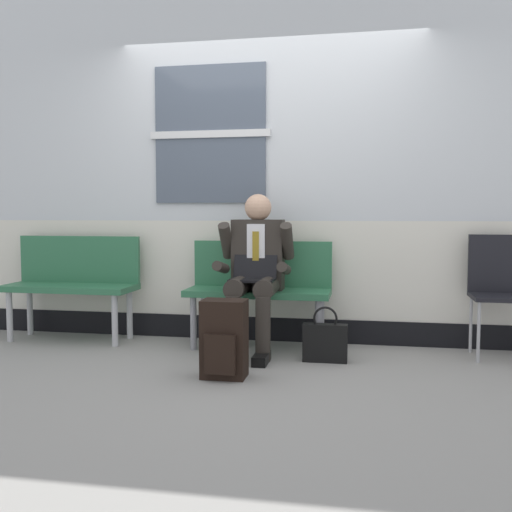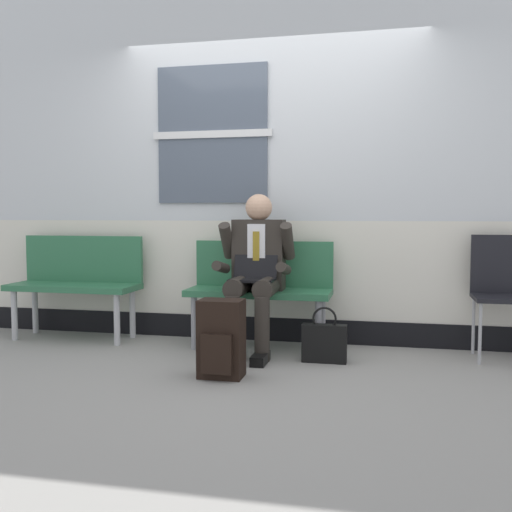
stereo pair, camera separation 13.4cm
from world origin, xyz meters
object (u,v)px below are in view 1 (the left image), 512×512
bench_with_person (260,284)px  folding_chair (496,284)px  backpack (224,340)px  bench_empty (74,279)px  person_seated (255,269)px  handbag (325,341)px

bench_with_person → folding_chair: 1.80m
backpack → bench_empty: bearing=148.9°
folding_chair → person_seated: bearing=-173.1°
person_seated → folding_chair: person_seated is taller
bench_empty → handbag: bearing=-10.5°
bench_with_person → backpack: (-0.07, -0.93, -0.25)m
bench_with_person → backpack: size_ratio=2.22×
backpack → handbag: size_ratio=1.27×
bench_with_person → backpack: bench_with_person is taller
handbag → person_seated: bearing=159.6°
backpack → folding_chair: (1.86, 0.95, 0.30)m
bench_empty → bench_with_person: bearing=-0.1°
bench_with_person → bench_empty: (-1.61, 0.00, 0.01)m
bench_empty → handbag: size_ratio=2.72×
bench_with_person → handbag: bearing=-35.7°
person_seated → handbag: bearing=-20.4°
person_seated → handbag: person_seated is taller
backpack → handbag: backpack is taller
handbag → folding_chair: size_ratio=0.44×
handbag → folding_chair: bearing=18.8°
bench_with_person → person_seated: size_ratio=0.93×
bench_empty → person_seated: 1.63m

